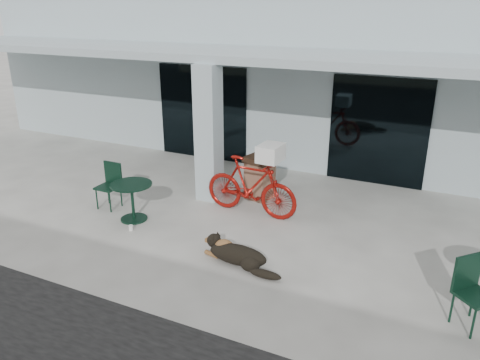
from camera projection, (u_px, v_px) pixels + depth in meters
The scene contains 14 objects.
ground at pixel (221, 255), 8.57m from camera, with size 80.00×80.00×0.00m, color beige.
building at pixel (343, 73), 14.96m from camera, with size 22.00×7.00×4.50m, color #A3B3B8.
storefront_glass_left at pixel (203, 113), 13.59m from camera, with size 2.80×0.06×2.70m, color black.
storefront_glass_right at pixel (378, 132), 11.58m from camera, with size 2.40×0.06×2.70m, color black.
column at pixel (209, 134), 10.57m from camera, with size 0.50×0.50×3.12m, color #A3B3B8.
overhang at pixel (294, 57), 10.48m from camera, with size 22.00×2.80×0.18m, color #A3B3B8.
bicycle at pixel (251, 186), 10.06m from camera, with size 0.60×2.14×1.29m, color maroon.
laundry_basket at pixel (271, 153), 9.57m from camera, with size 0.59×0.44×0.35m, color white.
dog at pixel (238, 254), 8.21m from camera, with size 1.25×0.42×0.42m, color black, non-canonical shape.
cup_near_dog at pixel (131, 228), 9.50m from camera, with size 0.09×0.09×0.11m, color white.
cafe_table_near at pixel (133, 202), 9.86m from camera, with size 0.87×0.87×0.82m, color #113223, non-canonical shape.
cafe_chair_near at pixel (108, 186), 10.40m from camera, with size 0.46×0.51×1.02m, color #113223, non-canonical shape.
cafe_chair_far_a at pixel (476, 295), 6.49m from camera, with size 0.48×0.52×1.06m, color #113223, non-canonical shape.
trash_receptacle at pixel (260, 177), 10.93m from camera, with size 0.60×0.60×1.03m, color brown, non-canonical shape.
Camera 1 is at (3.55, -6.65, 4.32)m, focal length 35.00 mm.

